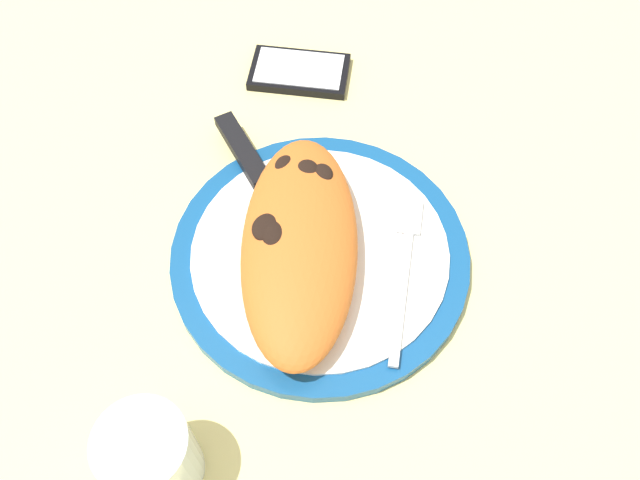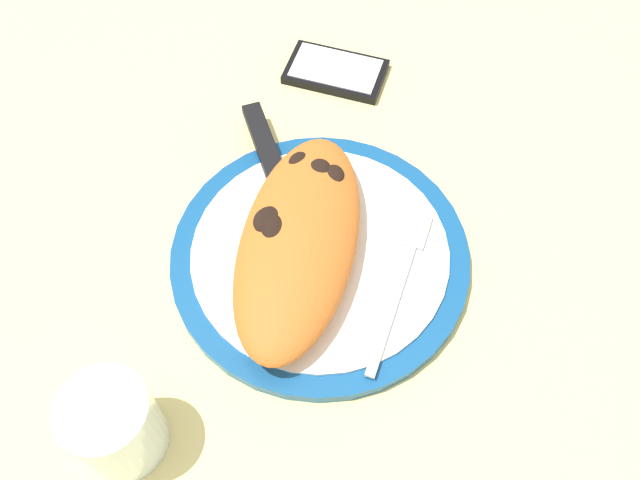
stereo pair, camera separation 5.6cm
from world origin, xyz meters
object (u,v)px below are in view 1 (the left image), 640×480
object	(u,v)px
knife	(256,172)
smartphone	(299,72)
fork	(405,262)
water_glass	(152,459)
calzone	(299,244)
plate	(320,255)

from	to	relation	value
knife	smartphone	size ratio (longest dim) A/B	1.80
knife	smartphone	bearing A→B (deg)	-12.46
fork	water_glass	world-z (taller)	water_glass
calzone	smartphone	size ratio (longest dim) A/B	2.12
calzone	plate	bearing A→B (deg)	-69.33
smartphone	calzone	bearing A→B (deg)	-176.52
fork	water_glass	xyz separation A→B (cm)	(-19.40, 20.16, 1.93)
smartphone	fork	bearing A→B (deg)	-155.88
plate	water_glass	distance (cm)	23.91
smartphone	water_glass	distance (cm)	45.93
calzone	knife	distance (cm)	10.88
plate	smartphone	size ratio (longest dim) A/B	2.43
smartphone	water_glass	world-z (taller)	water_glass
smartphone	plate	bearing A→B (deg)	-172.09
fork	smartphone	distance (cm)	28.06
plate	knife	distance (cm)	11.25
knife	water_glass	xyz separation A→B (cm)	(-29.17, 5.21, 1.63)
plate	knife	size ratio (longest dim) A/B	1.35
fork	smartphone	size ratio (longest dim) A/B	1.51
calzone	knife	world-z (taller)	calzone
fork	water_glass	distance (cm)	28.04
calzone	water_glass	size ratio (longest dim) A/B	2.98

